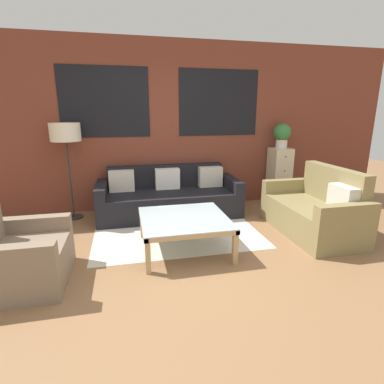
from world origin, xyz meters
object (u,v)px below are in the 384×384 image
Objects in this scene: settee_vintage at (315,211)px; floor_lamp at (65,135)px; coffee_table at (184,221)px; couch_dark at (169,198)px; armchair_corner at (19,257)px; potted_plant at (282,134)px; drawer_cabinet at (279,176)px.

floor_lamp is (-3.39, 1.38, 1.00)m from settee_vintage.
floor_lamp is (-1.51, 1.51, 0.95)m from coffee_table.
couch_dark is 2.47m from armchair_corner.
potted_plant reaches higher than coffee_table.
floor_lamp is at bearing -178.88° from drawer_cabinet.
coffee_table is at bearing -45.00° from floor_lamp.
drawer_cabinet reaches higher than armchair_corner.
floor_lamp is (0.21, 1.90, 1.03)m from armchair_corner.
armchair_corner is 4.31m from drawer_cabinet.
armchair_corner is 2.04× the size of potted_plant.
potted_plant is at bearing 27.28° from armchair_corner.
couch_dark is 1.85m from floor_lamp.
drawer_cabinet is (3.62, 0.07, -0.80)m from floor_lamp.
floor_lamp is 3.62m from potted_plant.
armchair_corner is 1.77m from coffee_table.
coffee_table is 2.78m from potted_plant.
potted_plant is at bearing 1.13° from floor_lamp.
potted_plant reaches higher than couch_dark.
settee_vintage is 1.49m from drawer_cabinet.
settee_vintage is 0.99× the size of floor_lamp.
couch_dark is 2.32m from potted_plant.
potted_plant is (3.62, 0.07, -0.05)m from floor_lamp.
coffee_table is (-1.88, -0.13, 0.05)m from settee_vintage.
settee_vintage is 1.43× the size of coffee_table.
floor_lamp reaches higher than settee_vintage.
coffee_table is at bearing -143.05° from drawer_cabinet.
settee_vintage is 1.46× the size of drawer_cabinet.
coffee_table is 0.70× the size of floor_lamp.
couch_dark is at bearing -173.85° from drawer_cabinet.
potted_plant is at bearing 90.00° from drawer_cabinet.
drawer_cabinet is at bearing 6.15° from couch_dark.
armchair_corner is 0.86× the size of coffee_table.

